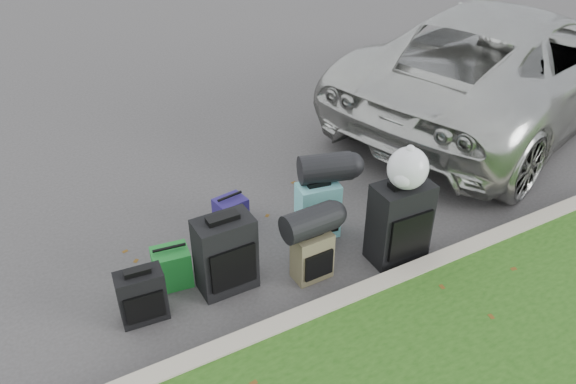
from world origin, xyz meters
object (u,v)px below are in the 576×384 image
suitcase_olive (312,256)px  suitcase_large_black_right (399,222)px  tote_navy (231,213)px  suitcase_teal (318,210)px  suv (507,62)px  suitcase_small_black (142,296)px  suitcase_large_black_left (226,254)px  tote_green (172,267)px

suitcase_olive → suitcase_large_black_right: size_ratio=0.59×
suitcase_olive → tote_navy: 1.18m
suitcase_teal → suv: bearing=27.3°
suitcase_small_black → suitcase_teal: size_ratio=0.82×
suitcase_teal → suitcase_large_black_right: (0.50, -0.70, 0.12)m
suitcase_large_black_left → suitcase_olive: size_ratio=1.53×
suitcase_small_black → suitcase_olive: 1.59m
suitcase_large_black_left → tote_green: suitcase_large_black_left is taller
suitcase_large_black_right → suitcase_olive: bearing=172.2°
suv → tote_navy: bearing=80.9°
suitcase_olive → suitcase_large_black_right: bearing=-10.9°
suitcase_small_black → tote_green: suitcase_small_black is taller
suitcase_olive → tote_green: bearing=154.1°
suv → suitcase_large_black_right: suv is taller
suitcase_large_black_right → suv: bearing=31.5°
suitcase_teal → tote_navy: size_ratio=1.80×
suitcase_large_black_left → suv: bearing=16.3°
suitcase_teal → tote_navy: suitcase_teal is taller
suv → tote_navy: suv is taller
tote_green → suitcase_olive: bearing=-17.3°
suv → tote_green: size_ratio=15.36×
suv → suitcase_large_black_left: suv is taller
suitcase_large_black_left → suitcase_olive: suitcase_large_black_left is taller
suitcase_small_black → suitcase_olive: (1.57, -0.24, -0.00)m
suitcase_olive → tote_navy: suitcase_olive is taller
suitcase_large_black_left → tote_green: 0.55m
suv → suitcase_small_black: size_ratio=11.68×
suitcase_olive → tote_green: (-1.20, 0.55, -0.06)m
tote_navy → suitcase_large_black_right: bearing=-54.7°
tote_green → tote_navy: bearing=41.3°
suitcase_large_black_left → suitcase_large_black_right: bearing=-14.6°
suitcase_large_black_left → tote_green: (-0.43, 0.29, -0.19)m
suitcase_small_black → suitcase_large_black_right: (2.47, -0.40, 0.17)m
suitcase_small_black → tote_navy: suitcase_small_black is taller
suv → tote_green: suv is taller
suitcase_large_black_left → suitcase_teal: suitcase_large_black_left is taller
suitcase_olive → suitcase_small_black: bearing=170.1°
suitcase_small_black → suitcase_large_black_right: suitcase_large_black_right is taller
suv → suitcase_olive: bearing=95.2°
suitcase_teal → suitcase_large_black_right: 0.87m
suitcase_large_black_left → suitcase_teal: 1.20m
suitcase_teal → suitcase_large_black_right: size_ratio=0.73×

